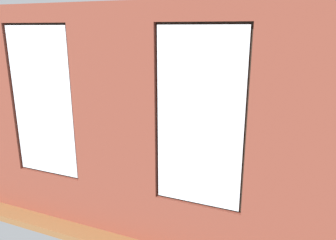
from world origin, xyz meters
name	(u,v)px	position (x,y,z in m)	size (l,w,h in m)	color
ground_plane	(178,171)	(0.00, 0.00, -0.05)	(6.46, 5.43, 0.10)	brown
brick_wall_with_windows	(116,131)	(0.00, 2.33, 1.51)	(5.86, 0.30, 3.12)	brown
white_wall_right	(54,87)	(2.88, 0.20, 1.56)	(0.10, 4.43, 3.12)	silver
couch_by_window	(101,182)	(0.74, 1.68, 0.33)	(1.81, 0.87, 0.80)	black
couch_left	(292,187)	(-2.23, 0.63, 0.33)	(0.98, 1.98, 0.80)	black
coffee_table	(167,152)	(0.20, 0.11, 0.39)	(1.39, 0.86, 0.44)	olive
cup_ceramic	(167,147)	(0.20, 0.11, 0.48)	(0.08, 0.08, 0.09)	#4C4C51
candle_jar	(170,150)	(0.09, 0.24, 0.49)	(0.08, 0.08, 0.11)	#B7333D
table_plant_small	(188,144)	(-0.19, -0.04, 0.55)	(0.13, 0.13, 0.21)	gray
remote_black	(146,148)	(0.61, 0.24, 0.45)	(0.05, 0.17, 0.02)	black
media_console	(58,150)	(2.58, 0.59, 0.24)	(1.11, 0.42, 0.47)	black
tv_flatscreen	(56,124)	(2.58, 0.59, 0.84)	(1.10, 0.20, 0.72)	black
papasan_chair	(162,123)	(1.05, -1.58, 0.44)	(1.06, 1.06, 0.68)	olive
potted_plant_corner_near_left	(305,135)	(-2.38, -1.71, 0.52)	(0.46, 0.46, 0.80)	#9E5638
potted_plant_by_left_couch	(275,150)	(-1.83, -0.79, 0.41)	(0.41, 0.41, 0.60)	gray
potted_plant_near_tv	(42,148)	(2.04, 1.59, 0.73)	(0.95, 0.96, 1.52)	gray
potted_plant_between_couches	(177,162)	(-0.61, 1.63, 0.89)	(0.97, 1.04, 1.51)	#47423D
potted_plant_foreground_right	(122,107)	(2.28, -1.66, 0.74)	(0.87, 0.93, 1.39)	#47423D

